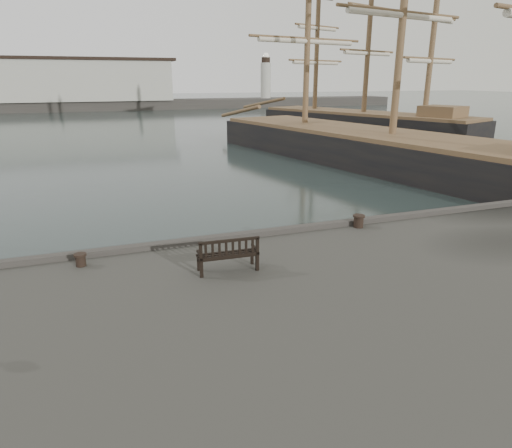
{
  "coord_description": "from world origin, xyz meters",
  "views": [
    {
      "loc": [
        -3.32,
        -13.51,
        6.54
      ],
      "look_at": [
        1.47,
        -0.5,
        2.1
      ],
      "focal_mm": 32.0,
      "sensor_mm": 36.0,
      "label": 1
    }
  ],
  "objects_px": {
    "bench": "(228,260)",
    "bollard_right": "(359,221)",
    "tall_ship_main": "(390,158)",
    "bollard_left": "(81,260)",
    "tall_ship_far": "(362,128)"
  },
  "relations": [
    {
      "from": "bench",
      "to": "bollard_left",
      "type": "xyz_separation_m",
      "value": [
        -3.74,
        1.73,
        -0.12
      ]
    },
    {
      "from": "bollard_left",
      "to": "tall_ship_far",
      "type": "bearing_deg",
      "value": 47.91
    },
    {
      "from": "tall_ship_main",
      "to": "tall_ship_far",
      "type": "xyz_separation_m",
      "value": [
        9.81,
        19.05,
        0.08
      ]
    },
    {
      "from": "bollard_left",
      "to": "tall_ship_main",
      "type": "height_order",
      "value": "tall_ship_main"
    },
    {
      "from": "bollard_right",
      "to": "bollard_left",
      "type": "bearing_deg",
      "value": -177.97
    },
    {
      "from": "bollard_left",
      "to": "bollard_right",
      "type": "xyz_separation_m",
      "value": [
        9.13,
        0.32,
        0.04
      ]
    },
    {
      "from": "bench",
      "to": "bollard_right",
      "type": "relative_size",
      "value": 3.78
    },
    {
      "from": "tall_ship_main",
      "to": "bollard_right",
      "type": "bearing_deg",
      "value": -140.89
    },
    {
      "from": "bench",
      "to": "tall_ship_main",
      "type": "bearing_deg",
      "value": 47.36
    },
    {
      "from": "bench",
      "to": "tall_ship_main",
      "type": "xyz_separation_m",
      "value": [
        18.36,
        18.01,
        -1.13
      ]
    },
    {
      "from": "bollard_left",
      "to": "bollard_right",
      "type": "bearing_deg",
      "value": 2.03
    },
    {
      "from": "bench",
      "to": "bollard_left",
      "type": "relative_size",
      "value": 4.62
    },
    {
      "from": "bollard_left",
      "to": "tall_ship_main",
      "type": "distance_m",
      "value": 27.47
    },
    {
      "from": "bench",
      "to": "bollard_right",
      "type": "distance_m",
      "value": 5.77
    },
    {
      "from": "bench",
      "to": "tall_ship_far",
      "type": "distance_m",
      "value": 46.56
    }
  ]
}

